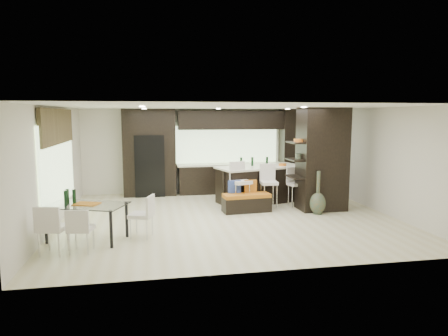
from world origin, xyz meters
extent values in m
plane|color=beige|center=(0.00, 0.00, 0.00)|extent=(8.00, 8.00, 0.00)
cube|color=beige|center=(0.00, 3.50, 1.35)|extent=(8.00, 0.02, 2.70)
cube|color=beige|center=(-4.00, 0.00, 1.35)|extent=(0.02, 7.00, 2.70)
cube|color=beige|center=(4.00, 0.00, 1.35)|extent=(0.02, 7.00, 2.70)
cube|color=white|center=(0.00, 0.00, 2.70)|extent=(8.00, 7.00, 0.02)
cube|color=#B2D199|center=(-3.96, 0.20, 1.35)|extent=(0.04, 3.20, 1.90)
cube|color=#B2D199|center=(0.60, 3.46, 1.55)|extent=(3.40, 0.04, 1.20)
cube|color=brown|center=(-3.93, 0.20, 2.25)|extent=(0.08, 3.00, 0.80)
cube|color=white|center=(0.00, 0.25, 2.68)|extent=(4.00, 3.00, 0.02)
cube|color=black|center=(0.50, 3.17, 1.35)|extent=(6.80, 0.68, 2.70)
cube|color=black|center=(-1.90, 3.12, 0.95)|extent=(0.90, 0.68, 1.90)
cube|color=black|center=(2.60, 0.40, 1.35)|extent=(1.20, 0.80, 2.70)
cube|color=black|center=(1.25, 1.59, 0.52)|extent=(2.72, 1.75, 1.05)
cube|color=silver|center=(0.48, 0.72, 0.52)|extent=(0.58, 0.58, 1.03)
cube|color=silver|center=(1.25, 0.74, 0.48)|extent=(0.45, 0.45, 0.97)
cube|color=silver|center=(2.03, 0.76, 0.44)|extent=(0.47, 0.47, 0.88)
cube|color=black|center=(0.57, 0.48, 0.24)|extent=(1.27, 0.57, 0.48)
cube|color=white|center=(-3.13, -1.28, 0.37)|extent=(1.74, 1.35, 0.74)
cube|color=silver|center=(-3.13, -2.00, 0.39)|extent=(0.48, 0.48, 0.77)
cube|color=silver|center=(-3.61, -2.02, 0.43)|extent=(0.55, 0.55, 0.85)
cube|color=silver|center=(-2.07, -1.28, 0.41)|extent=(0.56, 0.56, 0.81)
camera|label=1|loc=(-1.83, -9.44, 2.51)|focal=32.00mm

